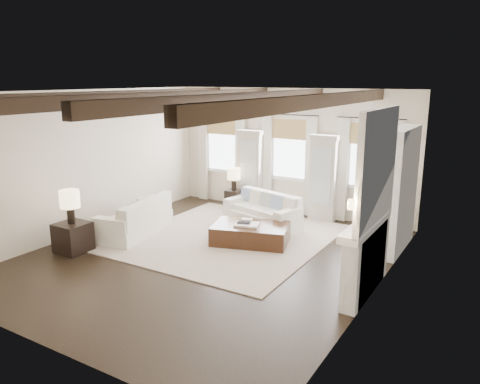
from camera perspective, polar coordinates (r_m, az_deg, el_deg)
The scene contains 15 objects.
ground at distance 9.38m, azimuth -3.90°, elevation -7.81°, with size 7.50×7.50×0.00m, color black.
room_shell at distance 9.23m, azimuth 2.93°, elevation 4.05°, with size 6.54×7.54×3.22m.
area_rug at distance 10.37m, azimuth -1.46°, elevation -5.58°, with size 4.10×4.46×0.02m, color #BAA796.
sofa_back at distance 11.11m, azimuth 2.90°, elevation -2.59°, with size 2.00×1.28×0.79m.
sofa_left at distance 10.75m, azimuth -12.45°, elevation -3.38°, with size 1.21×2.07×0.83m.
ottoman at distance 9.99m, azimuth 1.30°, elevation -5.14°, with size 1.58×0.98×0.41m, color black.
tray at distance 9.88m, azimuth 0.85°, elevation -3.97°, with size 0.50×0.38×0.04m, color white.
book_lower at distance 9.92m, azimuth 0.51°, elevation -3.66°, with size 0.26×0.20×0.04m, color #262628.
book_upper at distance 9.97m, azimuth 0.84°, elevation -3.36°, with size 0.22×0.17×0.03m, color beige.
side_table_front at distance 10.09m, azimuth -19.69°, elevation -5.22°, with size 0.60×0.60×0.60m, color black.
lamp_front at distance 9.88m, azimuth -20.05°, elevation -1.03°, with size 0.39×0.39×0.68m.
side_table_back at distance 12.36m, azimuth -0.74°, elevation -1.05°, with size 0.38×0.38×0.57m, color black.
lamp_back at distance 12.21m, azimuth -0.75°, elevation 2.08°, with size 0.34×0.34×0.59m.
candlestick_near at distance 7.97m, azimuth 13.17°, elevation -9.91°, with size 0.14×0.14×0.70m.
candlestick_far at distance 8.30m, azimuth 13.98°, elevation -9.00°, with size 0.14×0.14×0.70m.
Camera 1 is at (5.02, -7.14, 3.43)m, focal length 35.00 mm.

